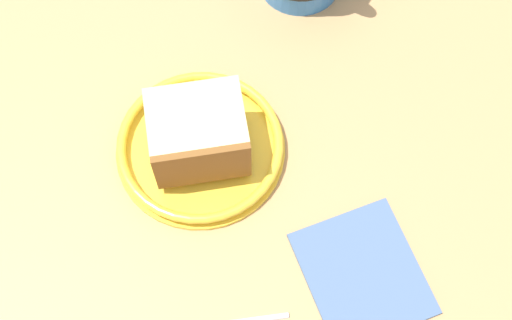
% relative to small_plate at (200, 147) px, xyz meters
% --- Properties ---
extents(ground_plane, '(1.54, 1.54, 0.03)m').
position_rel_small_plate_xyz_m(ground_plane, '(0.05, 0.01, -0.02)').
color(ground_plane, tan).
extents(small_plate, '(0.16, 0.16, 0.02)m').
position_rel_small_plate_xyz_m(small_plate, '(0.00, 0.00, 0.00)').
color(small_plate, yellow).
rests_on(small_plate, ground_plane).
extents(cake_slice, '(0.09, 0.10, 0.06)m').
position_rel_small_plate_xyz_m(cake_slice, '(-0.00, -0.00, 0.03)').
color(cake_slice, brown).
rests_on(cake_slice, small_plate).
extents(folded_napkin, '(0.14, 0.13, 0.01)m').
position_rel_small_plate_xyz_m(folded_napkin, '(-0.10, -0.15, -0.01)').
color(folded_napkin, slate).
rests_on(folded_napkin, ground_plane).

